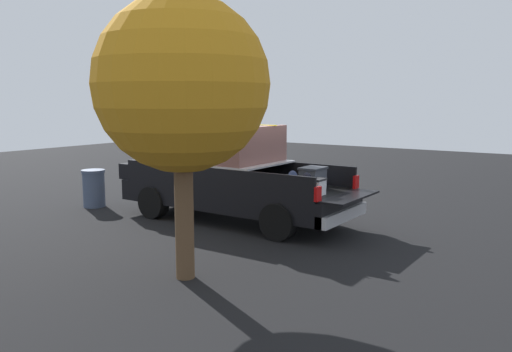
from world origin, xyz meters
TOP-DOWN VIEW (x-y plane):
  - ground_plane at (0.00, 0.00)m, footprint 40.00×40.00m
  - pickup_truck at (0.38, -0.00)m, footprint 6.05×2.06m
  - tree_background at (-1.72, 3.60)m, footprint 2.67×2.67m
  - trash_can at (4.00, 0.82)m, footprint 0.60×0.60m

SIDE VIEW (x-z plane):
  - ground_plane at x=0.00m, z-range 0.00..0.00m
  - trash_can at x=4.00m, z-range 0.01..0.99m
  - pickup_truck at x=0.38m, z-range -0.14..2.08m
  - tree_background at x=-1.72m, z-range 0.82..5.18m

